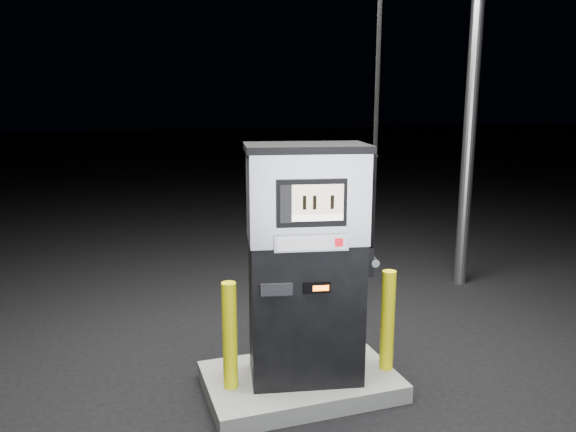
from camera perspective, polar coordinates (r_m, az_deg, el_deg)
name	(u,v)px	position (r m, az deg, el deg)	size (l,w,h in m)	color
ground	(300,390)	(5.04, 1.26, -17.21)	(80.00, 80.00, 0.00)	black
pump_island	(300,382)	(5.01, 1.27, -16.46)	(1.60, 1.00, 0.15)	#5E5F5A
fuel_dispenser	(306,262)	(4.56, 1.86, -4.67)	(1.12, 0.76, 4.05)	black
bollard_left	(230,336)	(4.60, -5.93, -12.00)	(0.12, 0.12, 0.89)	#FFFE0E
bollard_right	(388,320)	(4.95, 10.08, -10.40)	(0.12, 0.12, 0.88)	#FFFE0E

